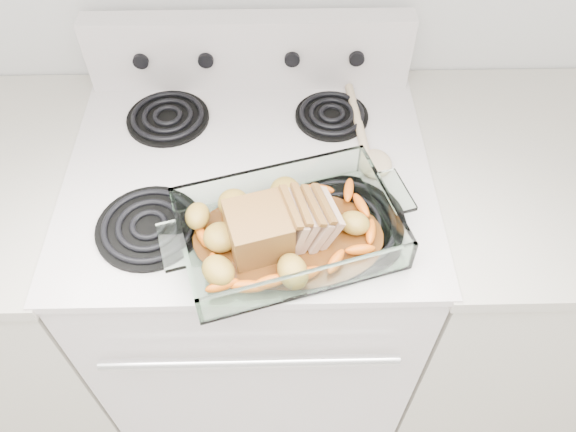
{
  "coord_description": "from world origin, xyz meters",
  "views": [
    {
      "loc": [
        0.07,
        0.82,
        1.81
      ],
      "look_at": [
        0.08,
        1.48,
        0.99
      ],
      "focal_mm": 35.0,
      "sensor_mm": 36.0,
      "label": 1
    }
  ],
  "objects_px": {
    "counter_left": "(19,288)",
    "baking_dish": "(288,234)",
    "pork_roast": "(272,224)",
    "counter_right": "(494,280)",
    "electric_range": "(257,281)"
  },
  "relations": [
    {
      "from": "pork_roast",
      "to": "counter_left",
      "type": "bearing_deg",
      "value": 175.55
    },
    {
      "from": "baking_dish",
      "to": "pork_roast",
      "type": "height_order",
      "value": "pork_roast"
    },
    {
      "from": "counter_right",
      "to": "pork_roast",
      "type": "height_order",
      "value": "pork_roast"
    },
    {
      "from": "electric_range",
      "to": "counter_left",
      "type": "relative_size",
      "value": 1.2
    },
    {
      "from": "baking_dish",
      "to": "counter_right",
      "type": "bearing_deg",
      "value": 2.85
    },
    {
      "from": "counter_left",
      "to": "pork_roast",
      "type": "bearing_deg",
      "value": -15.54
    },
    {
      "from": "counter_left",
      "to": "baking_dish",
      "type": "distance_m",
      "value": 0.92
    },
    {
      "from": "counter_left",
      "to": "electric_range",
      "type": "bearing_deg",
      "value": 0.1
    },
    {
      "from": "electric_range",
      "to": "counter_right",
      "type": "relative_size",
      "value": 1.2
    },
    {
      "from": "baking_dish",
      "to": "electric_range",
      "type": "bearing_deg",
      "value": 96.04
    },
    {
      "from": "electric_range",
      "to": "baking_dish",
      "type": "distance_m",
      "value": 0.53
    },
    {
      "from": "counter_right",
      "to": "counter_left",
      "type": "bearing_deg",
      "value": 180.0
    },
    {
      "from": "counter_right",
      "to": "baking_dish",
      "type": "xyz_separation_m",
      "value": [
        -0.58,
        -0.2,
        0.5
      ]
    },
    {
      "from": "counter_left",
      "to": "pork_roast",
      "type": "height_order",
      "value": "pork_roast"
    },
    {
      "from": "electric_range",
      "to": "pork_roast",
      "type": "bearing_deg",
      "value": -75.43
    }
  ]
}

